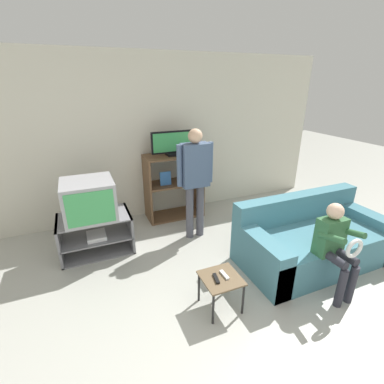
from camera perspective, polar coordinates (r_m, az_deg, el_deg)
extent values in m
plane|color=#ADADA3|center=(2.68, 13.93, -33.17)|extent=(18.00, 18.00, 0.00)
cube|color=silver|center=(4.62, -9.11, 10.70)|extent=(6.40, 0.06, 2.60)
cube|color=slate|center=(4.12, -18.65, -11.12)|extent=(0.92, 0.57, 0.02)
cube|color=slate|center=(4.00, -19.04, -8.40)|extent=(0.89, 0.57, 0.02)
cube|color=slate|center=(3.88, -19.54, -4.83)|extent=(0.92, 0.57, 0.02)
cube|color=slate|center=(4.01, -25.49, -8.96)|extent=(0.03, 0.57, 0.52)
cube|color=slate|center=(4.02, -12.74, -7.08)|extent=(0.03, 0.57, 0.52)
cube|color=white|center=(3.93, -19.01, -8.46)|extent=(0.24, 0.28, 0.05)
cube|color=#9E9EA3|center=(3.76, -20.40, -1.43)|extent=(0.63, 0.60, 0.50)
cube|color=#3FA559|center=(3.48, -20.08, -3.25)|extent=(0.55, 0.01, 0.42)
cube|color=brown|center=(4.52, -9.11, 0.39)|extent=(0.03, 0.45, 1.08)
cube|color=brown|center=(4.79, 1.36, 1.92)|extent=(0.03, 0.45, 1.08)
cube|color=brown|center=(4.85, -3.57, -4.61)|extent=(0.87, 0.45, 0.03)
cube|color=brown|center=(4.62, -3.74, 1.81)|extent=(0.87, 0.45, 0.03)
cube|color=brown|center=(4.48, -3.88, 7.45)|extent=(0.87, 0.45, 0.03)
cube|color=#3870B7|center=(4.47, -5.46, 2.77)|extent=(0.18, 0.04, 0.22)
cube|color=black|center=(4.45, -3.57, 7.85)|extent=(0.26, 0.20, 0.04)
cube|color=black|center=(4.41, -3.63, 10.25)|extent=(0.75, 0.04, 0.34)
cube|color=#3FA559|center=(4.39, -3.54, 10.20)|extent=(0.70, 0.01, 0.29)
cube|color=brown|center=(2.89, 5.98, -17.16)|extent=(0.38, 0.38, 0.02)
cylinder|color=black|center=(2.84, 4.36, -22.83)|extent=(0.02, 0.02, 0.35)
cylinder|color=black|center=(2.97, 10.44, -20.82)|extent=(0.02, 0.02, 0.35)
cylinder|color=black|center=(3.06, 1.42, -18.88)|extent=(0.02, 0.02, 0.35)
cylinder|color=black|center=(3.18, 7.11, -17.25)|extent=(0.02, 0.02, 0.35)
cube|color=black|center=(2.85, 5.05, -17.23)|extent=(0.06, 0.15, 0.02)
cube|color=silver|center=(2.90, 6.66, -16.52)|extent=(0.04, 0.14, 0.02)
cube|color=teal|center=(3.92, 23.62, -10.10)|extent=(1.88, 0.93, 0.44)
cube|color=teal|center=(3.96, 20.82, -2.81)|extent=(1.88, 0.20, 0.36)
cube|color=teal|center=(3.39, 13.61, -12.80)|extent=(0.22, 0.93, 0.56)
cube|color=teal|center=(4.49, 31.26, -6.55)|extent=(0.22, 0.93, 0.56)
cylinder|color=#4C4C56|center=(4.03, -0.47, -4.19)|extent=(0.11, 0.11, 0.80)
cylinder|color=#4C4C56|center=(4.09, 1.67, -3.80)|extent=(0.11, 0.11, 0.80)
cube|color=#475B7A|center=(3.81, 0.65, 5.53)|extent=(0.38, 0.20, 0.60)
cylinder|color=#475B7A|center=(3.72, -2.59, 5.37)|extent=(0.08, 0.08, 0.57)
cylinder|color=#475B7A|center=(3.90, 3.74, 6.10)|extent=(0.08, 0.08, 0.57)
sphere|color=#DBAD89|center=(3.72, 0.67, 11.42)|extent=(0.19, 0.19, 0.19)
cylinder|color=#2D2D38|center=(3.34, 28.20, -17.02)|extent=(0.08, 0.08, 0.44)
cylinder|color=#2D2D38|center=(3.44, 29.88, -16.12)|extent=(0.08, 0.08, 0.44)
cylinder|color=#2D2D38|center=(3.26, 27.03, -12.04)|extent=(0.09, 0.30, 0.09)
cylinder|color=#2D2D38|center=(3.37, 28.74, -11.28)|extent=(0.09, 0.30, 0.09)
cube|color=#33663D|center=(3.31, 26.45, -8.11)|extent=(0.30, 0.17, 0.41)
cylinder|color=#33663D|center=(3.11, 26.76, -8.39)|extent=(0.06, 0.31, 0.14)
cylinder|color=#33663D|center=(3.31, 29.88, -7.21)|extent=(0.06, 0.31, 0.14)
sphere|color=beige|center=(3.19, 27.33, -3.53)|extent=(0.17, 0.17, 0.17)
torus|color=white|center=(3.16, 30.34, -9.96)|extent=(0.21, 0.04, 0.21)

